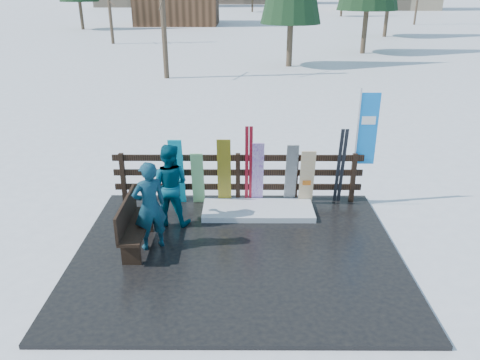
{
  "coord_description": "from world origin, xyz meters",
  "views": [
    {
      "loc": [
        0.09,
        -7.56,
        4.68
      ],
      "look_at": [
        0.05,
        1.0,
        1.1
      ],
      "focal_mm": 35.0,
      "sensor_mm": 36.0,
      "label": 1
    }
  ],
  "objects_px": {
    "snowboard_3": "(258,174)",
    "snowboard_2": "(224,172)",
    "snowboard_4": "(291,175)",
    "snowboard_1": "(198,179)",
    "person_back": "(169,185)",
    "rental_flag": "(365,133)",
    "snowboard_5": "(307,178)",
    "snowboard_0": "(177,172)",
    "bench": "(133,223)",
    "person_front": "(150,206)"
  },
  "relations": [
    {
      "from": "rental_flag",
      "to": "person_front",
      "type": "height_order",
      "value": "rental_flag"
    },
    {
      "from": "snowboard_5",
      "to": "person_front",
      "type": "relative_size",
      "value": 0.78
    },
    {
      "from": "snowboard_3",
      "to": "snowboard_4",
      "type": "bearing_deg",
      "value": -0.0
    },
    {
      "from": "bench",
      "to": "snowboard_2",
      "type": "relative_size",
      "value": 0.93
    },
    {
      "from": "snowboard_3",
      "to": "snowboard_2",
      "type": "bearing_deg",
      "value": -180.0
    },
    {
      "from": "bench",
      "to": "rental_flag",
      "type": "distance_m",
      "value": 5.28
    },
    {
      "from": "snowboard_2",
      "to": "snowboard_4",
      "type": "xyz_separation_m",
      "value": [
        1.47,
        0.0,
        -0.05
      ]
    },
    {
      "from": "snowboard_3",
      "to": "rental_flag",
      "type": "relative_size",
      "value": 0.6
    },
    {
      "from": "bench",
      "to": "snowboard_5",
      "type": "relative_size",
      "value": 1.13
    },
    {
      "from": "rental_flag",
      "to": "person_front",
      "type": "bearing_deg",
      "value": -154.3
    },
    {
      "from": "bench",
      "to": "snowboard_3",
      "type": "distance_m",
      "value": 3.02
    },
    {
      "from": "bench",
      "to": "snowboard_0",
      "type": "bearing_deg",
      "value": 71.75
    },
    {
      "from": "snowboard_3",
      "to": "person_front",
      "type": "distance_m",
      "value": 2.75
    },
    {
      "from": "snowboard_0",
      "to": "snowboard_2",
      "type": "bearing_deg",
      "value": -0.0
    },
    {
      "from": "bench",
      "to": "snowboard_4",
      "type": "height_order",
      "value": "snowboard_4"
    },
    {
      "from": "snowboard_0",
      "to": "person_front",
      "type": "bearing_deg",
      "value": -98.28
    },
    {
      "from": "snowboard_1",
      "to": "person_back",
      "type": "xyz_separation_m",
      "value": [
        -0.5,
        -0.85,
        0.22
      ]
    },
    {
      "from": "snowboard_0",
      "to": "rental_flag",
      "type": "height_order",
      "value": "rental_flag"
    },
    {
      "from": "snowboard_1",
      "to": "snowboard_2",
      "type": "distance_m",
      "value": 0.61
    },
    {
      "from": "snowboard_3",
      "to": "rental_flag",
      "type": "bearing_deg",
      "value": 6.59
    },
    {
      "from": "snowboard_5",
      "to": "snowboard_2",
      "type": "bearing_deg",
      "value": -180.0
    },
    {
      "from": "snowboard_4",
      "to": "snowboard_5",
      "type": "height_order",
      "value": "snowboard_4"
    },
    {
      "from": "snowboard_2",
      "to": "person_back",
      "type": "xyz_separation_m",
      "value": [
        -1.08,
        -0.85,
        0.06
      ]
    },
    {
      "from": "rental_flag",
      "to": "snowboard_2",
      "type": "bearing_deg",
      "value": -174.98
    },
    {
      "from": "rental_flag",
      "to": "person_back",
      "type": "bearing_deg",
      "value": -164.87
    },
    {
      "from": "snowboard_1",
      "to": "snowboard_4",
      "type": "xyz_separation_m",
      "value": [
        2.06,
        -0.0,
        0.1
      ]
    },
    {
      "from": "snowboard_5",
      "to": "rental_flag",
      "type": "bearing_deg",
      "value": 12.2
    },
    {
      "from": "snowboard_0",
      "to": "snowboard_4",
      "type": "relative_size",
      "value": 1.07
    },
    {
      "from": "person_front",
      "to": "snowboard_4",
      "type": "bearing_deg",
      "value": -175.71
    },
    {
      "from": "snowboard_4",
      "to": "person_back",
      "type": "xyz_separation_m",
      "value": [
        -2.56,
        -0.85,
        0.12
      ]
    },
    {
      "from": "rental_flag",
      "to": "snowboard_1",
      "type": "bearing_deg",
      "value": -175.78
    },
    {
      "from": "snowboard_2",
      "to": "person_front",
      "type": "relative_size",
      "value": 0.94
    },
    {
      "from": "snowboard_1",
      "to": "snowboard_2",
      "type": "xyz_separation_m",
      "value": [
        0.59,
        -0.0,
        0.15
      ]
    },
    {
      "from": "snowboard_2",
      "to": "snowboard_4",
      "type": "height_order",
      "value": "snowboard_2"
    },
    {
      "from": "snowboard_4",
      "to": "snowboard_0",
      "type": "bearing_deg",
      "value": 180.0
    },
    {
      "from": "person_front",
      "to": "rental_flag",
      "type": "bearing_deg",
      "value": 176.49
    },
    {
      "from": "snowboard_3",
      "to": "snowboard_0",
      "type": "bearing_deg",
      "value": 180.0
    },
    {
      "from": "snowboard_3",
      "to": "snowboard_4",
      "type": "xyz_separation_m",
      "value": [
        0.73,
        -0.0,
        -0.02
      ]
    },
    {
      "from": "snowboard_2",
      "to": "snowboard_5",
      "type": "distance_m",
      "value": 1.83
    },
    {
      "from": "snowboard_5",
      "to": "person_back",
      "type": "xyz_separation_m",
      "value": [
        -2.91,
        -0.85,
        0.2
      ]
    },
    {
      "from": "snowboard_2",
      "to": "person_back",
      "type": "height_order",
      "value": "person_back"
    },
    {
      "from": "snowboard_2",
      "to": "person_back",
      "type": "relative_size",
      "value": 0.93
    },
    {
      "from": "bench",
      "to": "rental_flag",
      "type": "relative_size",
      "value": 0.58
    },
    {
      "from": "snowboard_1",
      "to": "bench",
      "type": "bearing_deg",
      "value": -119.84
    },
    {
      "from": "snowboard_1",
      "to": "person_back",
      "type": "distance_m",
      "value": 1.01
    },
    {
      "from": "snowboard_0",
      "to": "snowboard_1",
      "type": "xyz_separation_m",
      "value": [
        0.45,
        0.0,
        -0.16
      ]
    },
    {
      "from": "snowboard_2",
      "to": "snowboard_4",
      "type": "bearing_deg",
      "value": 0.0
    },
    {
      "from": "person_front",
      "to": "person_back",
      "type": "height_order",
      "value": "person_back"
    },
    {
      "from": "snowboard_2",
      "to": "person_back",
      "type": "distance_m",
      "value": 1.38
    },
    {
      "from": "snowboard_3",
      "to": "snowboard_5",
      "type": "distance_m",
      "value": 1.09
    }
  ]
}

